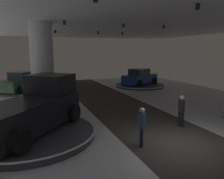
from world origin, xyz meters
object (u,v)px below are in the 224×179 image
at_px(display_platform_deep_left, 22,92).
at_px(visitor_walking_near, 142,125).
at_px(column_left, 42,67).
at_px(pickup_truck_mid_left, 33,108).
at_px(display_platform_mid_left, 30,134).
at_px(display_car_deep_right, 140,77).
at_px(display_platform_deep_right, 140,85).
at_px(visitor_walking_far, 181,109).
at_px(display_car_deep_left, 21,82).

height_order(display_platform_deep_left, visitor_walking_near, visitor_walking_near).
xyz_separation_m(column_left, pickup_truck_mid_left, (-0.72, -4.38, -1.49)).
xyz_separation_m(display_platform_mid_left, display_car_deep_right, (11.22, 11.34, 0.81)).
height_order(display_car_deep_right, visitor_walking_near, display_car_deep_right).
bearing_deg(display_car_deep_right, visitor_walking_near, -117.19).
distance_m(display_platform_deep_left, display_platform_deep_right, 11.81).
bearing_deg(display_platform_deep_right, visitor_walking_far, -108.46).
height_order(pickup_truck_mid_left, visitor_walking_near, pickup_truck_mid_left).
xyz_separation_m(display_car_deep_right, visitor_walking_near, (-7.08, -13.79, -0.08)).
bearing_deg(display_platform_mid_left, visitor_walking_far, -7.98).
bearing_deg(column_left, display_platform_deep_right, 33.09).
height_order(pickup_truck_mid_left, display_car_deep_right, pickup_truck_mid_left).
distance_m(display_car_deep_left, display_platform_deep_right, 11.82).
height_order(display_platform_mid_left, visitor_walking_far, visitor_walking_far).
relative_size(display_platform_deep_right, visitor_walking_far, 3.32).
bearing_deg(display_car_deep_left, column_left, -77.78).
bearing_deg(display_platform_deep_right, column_left, -146.91).
xyz_separation_m(display_car_deep_left, display_platform_mid_left, (0.54, -11.41, -0.83)).
distance_m(visitor_walking_near, visitor_walking_far, 3.32).
xyz_separation_m(display_car_deep_left, display_car_deep_right, (11.76, -0.08, -0.02)).
relative_size(display_platform_deep_left, pickup_truck_mid_left, 0.87).
relative_size(display_platform_mid_left, visitor_walking_near, 3.57).
bearing_deg(display_platform_mid_left, display_platform_deep_left, 92.82).
bearing_deg(visitor_walking_near, display_car_deep_left, 108.65).
bearing_deg(display_platform_mid_left, visitor_walking_near, -30.63).
distance_m(display_car_deep_left, display_car_deep_right, 11.76).
bearing_deg(pickup_truck_mid_left, display_platform_deep_right, 45.15).
height_order(column_left, display_platform_deep_right, column_left).
distance_m(pickup_truck_mid_left, display_platform_deep_right, 15.70).
bearing_deg(visitor_walking_near, pickup_truck_mid_left, 145.55).
bearing_deg(pickup_truck_mid_left, display_platform_mid_left, -129.32).
distance_m(display_platform_deep_left, visitor_walking_far, 14.60).
bearing_deg(visitor_walking_near, display_platform_deep_left, 108.75).
height_order(display_car_deep_left, display_platform_deep_right, display_car_deep_left).
relative_size(display_platform_deep_left, display_car_deep_left, 1.06).
distance_m(display_car_deep_left, visitor_walking_far, 14.59).
height_order(column_left, display_platform_deep_left, column_left).
distance_m(column_left, display_car_deep_left, 7.16).
height_order(display_car_deep_right, visitor_walking_far, display_car_deep_right).
bearing_deg(display_platform_mid_left, display_platform_deep_right, 45.26).
bearing_deg(visitor_walking_far, display_platform_deep_left, 121.81).
relative_size(display_car_deep_left, pickup_truck_mid_left, 0.82).
distance_m(column_left, display_platform_deep_left, 7.40).
relative_size(display_platform_mid_left, visitor_walking_far, 3.57).
xyz_separation_m(column_left, display_platform_mid_left, (-0.93, -4.63, -2.57)).
xyz_separation_m(visitor_walking_near, visitor_walking_far, (2.99, 1.45, 0.00)).
bearing_deg(display_car_deep_right, visitor_walking_far, -108.37).
relative_size(display_car_deep_left, display_platform_mid_left, 0.78).
distance_m(display_platform_mid_left, pickup_truck_mid_left, 1.13).
distance_m(display_platform_deep_left, display_car_deep_right, 11.81).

